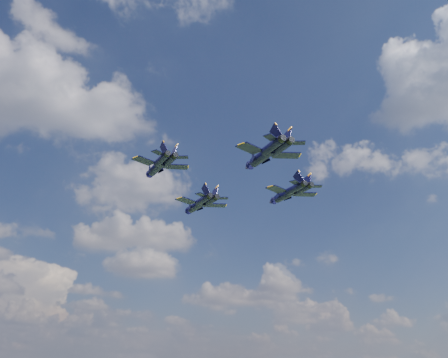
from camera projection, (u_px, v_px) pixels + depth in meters
jet_lead at (196, 206)px, 123.49m from camera, size 13.39×17.56×4.15m
jet_left at (156, 167)px, 104.26m from camera, size 12.16×15.88×3.76m
jet_right at (284, 195)px, 116.56m from camera, size 13.27×17.29×4.10m
jet_slot at (261, 157)px, 94.32m from camera, size 13.24×17.08×4.07m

